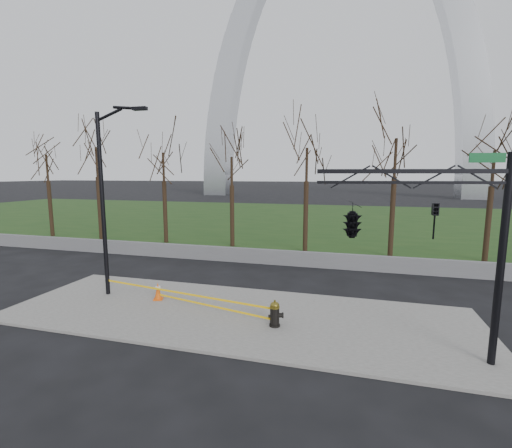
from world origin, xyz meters
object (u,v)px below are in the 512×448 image
(fire_hydrant, at_px, (275,314))
(street_light, at_px, (106,191))
(traffic_signal_mast, at_px, (380,221))
(traffic_cone, at_px, (158,291))

(fire_hydrant, height_order, street_light, street_light)
(fire_hydrant, xyz_separation_m, traffic_signal_mast, (3.24, -1.31, 3.61))
(street_light, bearing_deg, fire_hydrant, -11.84)
(fire_hydrant, distance_m, street_light, 8.87)
(street_light, bearing_deg, traffic_signal_mast, -15.61)
(traffic_cone, relative_size, traffic_signal_mast, 0.12)
(fire_hydrant, relative_size, traffic_signal_mast, 0.16)
(traffic_cone, xyz_separation_m, street_light, (-2.33, 0.05, 4.22))
(traffic_signal_mast, bearing_deg, street_light, 157.38)
(fire_hydrant, bearing_deg, traffic_signal_mast, -38.10)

